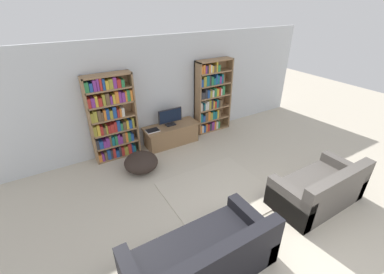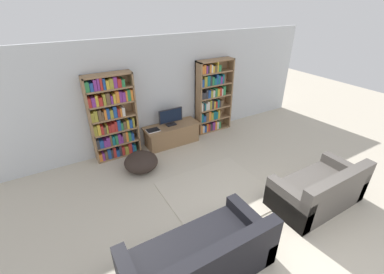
{
  "view_description": "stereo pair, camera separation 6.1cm",
  "coord_description": "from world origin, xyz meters",
  "px_view_note": "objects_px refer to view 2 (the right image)",
  "views": [
    {
      "loc": [
        -2.46,
        -1.29,
        3.32
      ],
      "look_at": [
        0.02,
        2.81,
        0.7
      ],
      "focal_mm": 24.0,
      "sensor_mm": 36.0,
      "label": 1
    },
    {
      "loc": [
        -2.41,
        -1.32,
        3.32
      ],
      "look_at": [
        0.02,
        2.81,
        0.7
      ],
      "focal_mm": 24.0,
      "sensor_mm": 36.0,
      "label": 2
    }
  ],
  "objects_px": {
    "beanbag_ottoman": "(141,162)",
    "bookshelf_left": "(112,118)",
    "laptop": "(153,130)",
    "couch_left_sectional": "(199,259)",
    "bookshelf_right": "(212,98)",
    "television": "(171,117)",
    "tv_stand": "(172,134)",
    "couch_right_sofa": "(318,191)"
  },
  "relations": [
    {
      "from": "laptop",
      "to": "couch_left_sectional",
      "type": "bearing_deg",
      "value": -102.81
    },
    {
      "from": "bookshelf_right",
      "to": "couch_left_sectional",
      "type": "xyz_separation_m",
      "value": [
        -2.56,
        -3.52,
        -0.69
      ]
    },
    {
      "from": "bookshelf_left",
      "to": "beanbag_ottoman",
      "type": "distance_m",
      "value": 1.18
    },
    {
      "from": "bookshelf_right",
      "to": "beanbag_ottoman",
      "type": "xyz_separation_m",
      "value": [
        -2.39,
        -0.85,
        -0.76
      ]
    },
    {
      "from": "bookshelf_right",
      "to": "tv_stand",
      "type": "distance_m",
      "value": 1.47
    },
    {
      "from": "bookshelf_left",
      "to": "laptop",
      "type": "relative_size",
      "value": 6.24
    },
    {
      "from": "television",
      "to": "couch_left_sectional",
      "type": "relative_size",
      "value": 0.31
    },
    {
      "from": "bookshelf_left",
      "to": "television",
      "type": "xyz_separation_m",
      "value": [
        1.38,
        -0.12,
        -0.23
      ]
    },
    {
      "from": "bookshelf_right",
      "to": "laptop",
      "type": "relative_size",
      "value": 6.24
    },
    {
      "from": "tv_stand",
      "to": "television",
      "type": "height_order",
      "value": "television"
    },
    {
      "from": "bookshelf_right",
      "to": "laptop",
      "type": "distance_m",
      "value": 1.87
    },
    {
      "from": "television",
      "to": "couch_left_sectional",
      "type": "bearing_deg",
      "value": -110.55
    },
    {
      "from": "beanbag_ottoman",
      "to": "television",
      "type": "bearing_deg",
      "value": 33.81
    },
    {
      "from": "television",
      "to": "couch_right_sofa",
      "type": "bearing_deg",
      "value": -69.26
    },
    {
      "from": "television",
      "to": "bookshelf_right",
      "type": "bearing_deg",
      "value": 5.31
    },
    {
      "from": "bookshelf_left",
      "to": "tv_stand",
      "type": "bearing_deg",
      "value": -5.8
    },
    {
      "from": "bookshelf_right",
      "to": "beanbag_ottoman",
      "type": "relative_size",
      "value": 2.72
    },
    {
      "from": "tv_stand",
      "to": "television",
      "type": "bearing_deg",
      "value": 90.0
    },
    {
      "from": "tv_stand",
      "to": "beanbag_ottoman",
      "type": "height_order",
      "value": "tv_stand"
    },
    {
      "from": "television",
      "to": "beanbag_ottoman",
      "type": "relative_size",
      "value": 0.86
    },
    {
      "from": "couch_left_sectional",
      "to": "beanbag_ottoman",
      "type": "bearing_deg",
      "value": 86.18
    },
    {
      "from": "bookshelf_right",
      "to": "couch_left_sectional",
      "type": "relative_size",
      "value": 0.98
    },
    {
      "from": "bookshelf_right",
      "to": "bookshelf_left",
      "type": "bearing_deg",
      "value": -179.92
    },
    {
      "from": "beanbag_ottoman",
      "to": "bookshelf_left",
      "type": "bearing_deg",
      "value": 108.32
    },
    {
      "from": "couch_left_sectional",
      "to": "couch_right_sofa",
      "type": "xyz_separation_m",
      "value": [
        2.54,
        0.07,
        0.02
      ]
    },
    {
      "from": "tv_stand",
      "to": "couch_right_sofa",
      "type": "xyz_separation_m",
      "value": [
        1.26,
        -3.31,
        0.03
      ]
    },
    {
      "from": "bookshelf_left",
      "to": "tv_stand",
      "type": "height_order",
      "value": "bookshelf_left"
    },
    {
      "from": "laptop",
      "to": "couch_left_sectional",
      "type": "distance_m",
      "value": 3.42
    },
    {
      "from": "bookshelf_left",
      "to": "bookshelf_right",
      "type": "relative_size",
      "value": 1.0
    },
    {
      "from": "couch_right_sofa",
      "to": "couch_left_sectional",
      "type": "bearing_deg",
      "value": -178.5
    },
    {
      "from": "couch_left_sectional",
      "to": "couch_right_sofa",
      "type": "distance_m",
      "value": 2.54
    },
    {
      "from": "bookshelf_left",
      "to": "bookshelf_right",
      "type": "distance_m",
      "value": 2.67
    },
    {
      "from": "tv_stand",
      "to": "television",
      "type": "xyz_separation_m",
      "value": [
        -0.0,
        0.02,
        0.48
      ]
    },
    {
      "from": "tv_stand",
      "to": "laptop",
      "type": "height_order",
      "value": "laptop"
    },
    {
      "from": "television",
      "to": "laptop",
      "type": "distance_m",
      "value": 0.56
    },
    {
      "from": "television",
      "to": "couch_right_sofa",
      "type": "height_order",
      "value": "television"
    },
    {
      "from": "bookshelf_left",
      "to": "couch_left_sectional",
      "type": "bearing_deg",
      "value": -88.31
    },
    {
      "from": "bookshelf_right",
      "to": "couch_left_sectional",
      "type": "bearing_deg",
      "value": -126.05
    },
    {
      "from": "couch_right_sofa",
      "to": "beanbag_ottoman",
      "type": "distance_m",
      "value": 3.51
    },
    {
      "from": "television",
      "to": "bookshelf_left",
      "type": "bearing_deg",
      "value": 175.19
    },
    {
      "from": "bookshelf_right",
      "to": "laptop",
      "type": "xyz_separation_m",
      "value": [
        -1.81,
        -0.19,
        -0.44
      ]
    },
    {
      "from": "television",
      "to": "couch_left_sectional",
      "type": "xyz_separation_m",
      "value": [
        -1.28,
        -3.4,
        -0.47
      ]
    }
  ]
}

